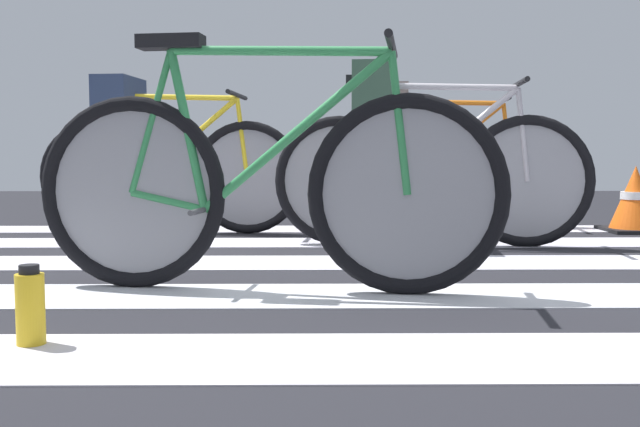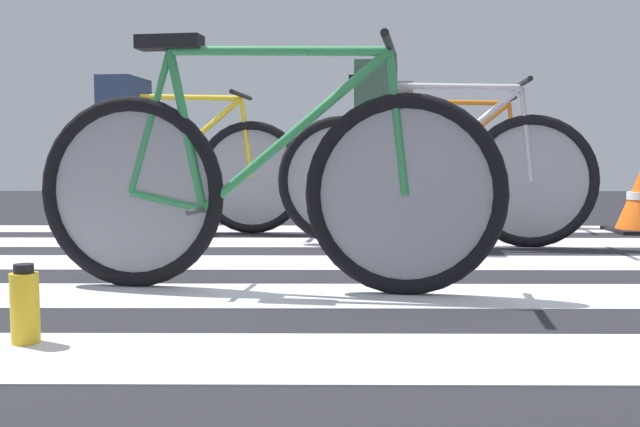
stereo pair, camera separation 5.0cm
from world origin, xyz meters
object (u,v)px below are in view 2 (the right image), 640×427
bicycle_2_of_4 (434,176)px  water_bottle (25,306)px  cyclist_2_of_4 (377,129)px  bicycle_3_of_4 (173,173)px  bicycle_4_of_4 (442,172)px  cyclist_3_of_4 (126,133)px  cyclist_4_of_4 (397,135)px  bicycle_1_of_4 (263,186)px

bicycle_2_of_4 → water_bottle: size_ratio=8.12×
cyclist_2_of_4 → water_bottle: cyclist_2_of_4 is taller
bicycle_3_of_4 → bicycle_4_of_4: bearing=19.8°
bicycle_3_of_4 → water_bottle: bearing=-79.6°
bicycle_3_of_4 → water_bottle: bicycle_3_of_4 is taller
bicycle_2_of_4 → cyclist_3_of_4: size_ratio=1.74×
bicycle_2_of_4 → bicycle_3_of_4: 1.72m
cyclist_2_of_4 → cyclist_4_of_4: 1.15m
bicycle_1_of_4 → cyclist_4_of_4: size_ratio=1.73×
cyclist_2_of_4 → water_bottle: size_ratio=4.66×
cyclist_2_of_4 → bicycle_3_of_4: (-1.27, 0.66, -0.26)m
bicycle_1_of_4 → cyclist_4_of_4: 2.58m
cyclist_3_of_4 → bicycle_4_of_4: bearing=17.0°
cyclist_2_of_4 → water_bottle: 2.40m
cyclist_2_of_4 → cyclist_4_of_4: size_ratio=1.00×
bicycle_3_of_4 → cyclist_3_of_4: (-0.31, 0.03, 0.26)m
cyclist_2_of_4 → cyclist_3_of_4: cyclist_3_of_4 is taller
bicycle_1_of_4 → cyclist_2_of_4: 1.45m
bicycle_1_of_4 → cyclist_4_of_4: (0.74, 2.46, 0.26)m
bicycle_2_of_4 → bicycle_3_of_4: size_ratio=1.00×
cyclist_2_of_4 → bicycle_4_of_4: size_ratio=0.57×
cyclist_3_of_4 → water_bottle: size_ratio=4.67×
bicycle_2_of_4 → cyclist_2_of_4: size_ratio=1.74×
cyclist_2_of_4 → cyclist_3_of_4: 1.72m
bicycle_1_of_4 → water_bottle: bearing=-118.6°
bicycle_3_of_4 → cyclist_3_of_4: bearing=-180.0°
cyclist_3_of_4 → bicycle_1_of_4: bearing=-56.0°
cyclist_4_of_4 → bicycle_4_of_4: bearing=0.0°
bicycle_1_of_4 → cyclist_4_of_4: cyclist_4_of_4 is taller
cyclist_4_of_4 → cyclist_2_of_4: bearing=-94.9°
bicycle_3_of_4 → cyclist_3_of_4: 0.40m
bicycle_3_of_4 → water_bottle: size_ratio=8.12×
cyclist_2_of_4 → cyclist_4_of_4: cyclist_4_of_4 is taller
bicycle_3_of_4 → water_bottle: (0.19, -2.74, -0.28)m
bicycle_4_of_4 → water_bottle: 3.57m
bicycle_2_of_4 → bicycle_4_of_4: 1.15m
bicycle_4_of_4 → bicycle_3_of_4: bearing=-160.2°
bicycle_4_of_4 → cyclist_4_of_4: 0.41m
bicycle_1_of_4 → cyclist_3_of_4: cyclist_3_of_4 is taller
cyclist_4_of_4 → bicycle_1_of_4: bearing=-100.3°
cyclist_3_of_4 → cyclist_4_of_4: bearing=19.8°
bicycle_3_of_4 → cyclist_3_of_4: size_ratio=1.74×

